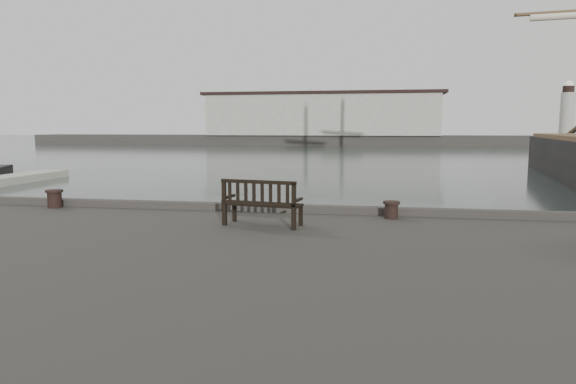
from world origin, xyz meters
The scene contains 5 objects.
ground centered at (0.00, 0.00, 0.00)m, with size 400.00×400.00×0.00m, color black.
breakwater centered at (-4.56, 92.00, 4.30)m, with size 140.00×9.50×12.20m.
bench centered at (1.15, -1.97, 1.86)m, with size 1.73×0.84×0.95m.
bollard_left centered at (-4.68, -0.50, 1.79)m, with size 0.44×0.44×0.46m, color black.
bollard_right centered at (3.85, -0.62, 1.76)m, with size 0.38×0.38×0.40m, color black.
Camera 1 is at (3.54, -12.36, 3.63)m, focal length 32.00 mm.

